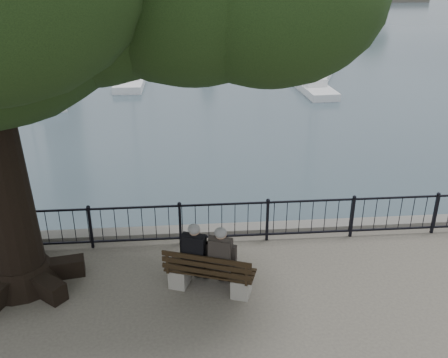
{
  "coord_description": "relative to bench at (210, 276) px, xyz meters",
  "views": [
    {
      "loc": [
        -0.83,
        -7.45,
        6.09
      ],
      "look_at": [
        0.0,
        2.5,
        1.6
      ],
      "focal_mm": 40.0,
      "sensor_mm": 36.0,
      "label": 1
    }
  ],
  "objects": [
    {
      "name": "harbor",
      "position": [
        0.43,
        2.31,
        -0.82
      ],
      "size": [
        260.0,
        260.0,
        1.2
      ],
      "color": "#65615C",
      "rests_on": "ground"
    },
    {
      "name": "railing",
      "position": [
        0.43,
        1.81,
        0.23
      ],
      "size": [
        22.06,
        0.06,
        1.0
      ],
      "color": "black",
      "rests_on": "ground"
    },
    {
      "name": "bench",
      "position": [
        0.0,
        0.0,
        0.0
      ],
      "size": [
        1.84,
        1.09,
        0.93
      ],
      "color": "gray",
      "rests_on": "ground"
    },
    {
      "name": "person_left",
      "position": [
        -0.23,
        0.19,
        0.35
      ],
      "size": [
        0.6,
        0.81,
        1.48
      ],
      "color": "black",
      "rests_on": "ground"
    },
    {
      "name": "person_right",
      "position": [
        0.26,
        0.02,
        0.35
      ],
      "size": [
        0.6,
        0.81,
        1.48
      ],
      "color": "black",
      "rests_on": "ground"
    },
    {
      "name": "lion_monument",
      "position": [
        2.43,
        49.24,
        0.85
      ],
      "size": [
        5.87,
        5.87,
        8.69
      ],
      "color": "#65615C",
      "rests_on": "ground"
    },
    {
      "name": "sailboat_a",
      "position": [
        -8.48,
        18.29,
        -1.03
      ],
      "size": [
        3.17,
        5.41,
        9.49
      ],
      "color": "white",
      "rests_on": "ground"
    },
    {
      "name": "sailboat_b",
      "position": [
        -3.47,
        22.2,
        -0.99
      ],
      "size": [
        1.7,
        5.76,
        11.87
      ],
      "color": "white",
      "rests_on": "ground"
    },
    {
      "name": "sailboat_c",
      "position": [
        6.96,
        19.63,
        -0.99
      ],
      "size": [
        1.85,
        5.49,
        11.32
      ],
      "color": "white",
      "rests_on": "ground"
    },
    {
      "name": "sailboat_d",
      "position": [
        8.3,
        23.18,
        -1.02
      ],
      "size": [
        3.76,
        6.02,
        10.62
      ],
      "color": "white",
      "rests_on": "ground"
    },
    {
      "name": "sailboat_e",
      "position": [
        -13.1,
        30.97,
        -0.93
      ],
      "size": [
        3.7,
        5.93,
        14.03
      ],
      "color": "white",
      "rests_on": "ground"
    },
    {
      "name": "sailboat_f",
      "position": [
        1.72,
        35.18,
        -0.99
      ],
      "size": [
        1.86,
        6.22,
        12.08
      ],
      "color": "white",
      "rests_on": "ground"
    },
    {
      "name": "sailboat_g",
      "position": [
        7.39,
        39.13,
        -1.04
      ],
      "size": [
        2.66,
        5.54,
        9.29
      ],
      "color": "white",
      "rests_on": "ground"
    },
    {
      "name": "sailboat_h",
      "position": [
        -3.66,
        43.05,
        -0.97
      ],
      "size": [
        3.77,
        5.83,
        12.64
      ],
      "color": "white",
      "rests_on": "ground"
    },
    {
      "name": "sailboat_i",
      "position": [
        -7.89,
        18.38,
        -1.01
      ],
      "size": [
        3.5,
        5.43,
        10.55
      ],
      "color": "white",
      "rests_on": "ground"
    }
  ]
}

